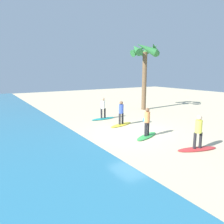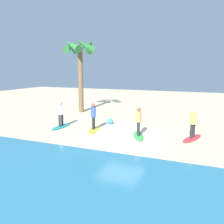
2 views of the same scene
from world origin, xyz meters
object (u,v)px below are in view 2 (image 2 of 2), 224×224
surfer_teal (61,112)px  surfer_green (139,119)px  surfboard_yellow (94,130)px  surfer_yellow (93,114)px  surfer_red (193,121)px  palm_tree (80,53)px  surfboard_red (192,138)px  beach_ball (110,121)px  surfboard_teal (61,126)px  surfboard_green (138,136)px

surfer_teal → surfer_green: bearing=178.0°
surfboard_yellow → surfer_teal: 2.59m
surfboard_yellow → surfer_yellow: size_ratio=1.28×
surfer_red → surfboard_yellow: 6.07m
surfboard_yellow → palm_tree: size_ratio=0.32×
surfboard_red → beach_ball: (5.68, -1.63, 0.16)m
surfboard_teal → palm_tree: (1.69, -5.62, 5.19)m
beach_ball → surfer_yellow: bearing=81.7°
surfboard_green → beach_ball: (2.76, -2.30, 0.16)m
surfer_green → beach_ball: size_ratio=3.96×
surfer_yellow → surfboard_yellow: bearing=0.0°
beach_ball → surfboard_green: bearing=140.1°
surfboard_teal → surfboard_red: bearing=91.0°
surfboard_teal → surfer_yellow: bearing=89.9°
surfer_red → beach_ball: size_ratio=3.96×
surfboard_red → surfboard_yellow: bearing=-68.6°
surfer_green → surfer_teal: size_ratio=1.00×
surfboard_red → surfer_green: 3.16m
surfer_red → surfer_yellow: (5.97, 0.39, 0.00)m
surfboard_red → palm_tree: palm_tree is taller
surfboard_red → surfer_red: bearing=0.0°
surfer_red → surfer_teal: bearing=3.3°
surfer_red → surfer_yellow: bearing=3.7°
surfer_teal → beach_ball: size_ratio=3.96×
surfboard_yellow → beach_ball: beach_ball is taller
surfboard_yellow → palm_tree: palm_tree is taller
surfboard_teal → palm_tree: palm_tree is taller
surfboard_red → surfer_green: size_ratio=1.28×
beach_ball → surfer_green: bearing=140.1°
surfer_yellow → surfboard_teal: surfer_yellow is taller
surfboard_green → beach_ball: 3.59m
surfboard_green → surfer_teal: (5.44, -0.19, 0.99)m
surfer_red → surfer_yellow: 5.98m
surfboard_red → surfer_red: surfer_red is taller
surfer_red → palm_tree: bearing=-27.1°
surfer_red → surfboard_green: bearing=13.0°
palm_tree → beach_ball: palm_tree is taller
surfer_green → surfer_yellow: (3.05, -0.29, 0.00)m
surfboard_red → surfboard_teal: same height
surfer_red → surfboard_yellow: surfer_red is taller
surfboard_teal → surfboard_yellow: bearing=89.9°
palm_tree → surfer_teal: bearing=106.7°
surfer_green → surfboard_yellow: surfer_green is taller
surfboard_red → beach_ball: beach_ball is taller
surfer_teal → palm_tree: size_ratio=0.25×
surfboard_yellow → palm_tree: (4.08, -5.53, 5.19)m
surfboard_teal → palm_tree: bearing=-165.6°
surfer_teal → surfboard_green: bearing=178.0°
surfer_teal → beach_ball: surfer_teal is taller
surfer_yellow → surfer_red: bearing=-176.3°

